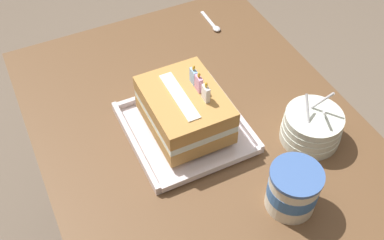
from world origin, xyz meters
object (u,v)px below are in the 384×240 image
at_px(bowl_stack, 312,127).
at_px(serving_spoon_near_tray, 214,26).
at_px(ice_cream_tub, 293,189).
at_px(foil_tray, 186,129).
at_px(birthday_cake, 186,111).

bearing_deg(bowl_stack, serving_spoon_near_tray, -179.78).
bearing_deg(bowl_stack, ice_cream_tub, -47.69).
bearing_deg(ice_cream_tub, bowl_stack, 132.31).
distance_m(ice_cream_tub, serving_spoon_near_tray, 0.63).
xyz_separation_m(bowl_stack, serving_spoon_near_tray, (-0.48, -0.00, -0.03)).
height_order(foil_tray, birthday_cake, birthday_cake).
height_order(foil_tray, bowl_stack, bowl_stack).
bearing_deg(foil_tray, birthday_cake, 90.00).
distance_m(birthday_cake, serving_spoon_near_tray, 0.42).
bearing_deg(bowl_stack, foil_tray, -119.73).
distance_m(foil_tray, serving_spoon_near_tray, 0.42).
distance_m(bowl_stack, serving_spoon_near_tray, 0.48).
bearing_deg(foil_tray, serving_spoon_near_tray, 143.03).
distance_m(foil_tray, bowl_stack, 0.29).
relative_size(ice_cream_tub, serving_spoon_near_tray, 0.95).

